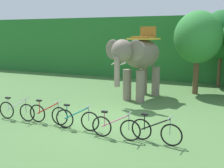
# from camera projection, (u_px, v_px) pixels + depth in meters

# --- Properties ---
(ground_plane) EXTENTS (80.00, 80.00, 0.00)m
(ground_plane) POSITION_uv_depth(u_px,v_px,m) (101.00, 120.00, 10.99)
(ground_plane) COLOR #4C753D
(foliage_hedge) EXTENTS (36.00, 6.00, 4.63)m
(foliage_hedge) POSITION_uv_depth(u_px,v_px,m) (171.00, 47.00, 22.46)
(foliage_hedge) COLOR #28702D
(foliage_hedge) RESTS_ON ground
(tree_left) EXTENTS (2.63, 2.63, 4.65)m
(tree_left) POSITION_uv_depth(u_px,v_px,m) (198.00, 38.00, 15.18)
(tree_left) COLOR brown
(tree_left) RESTS_ON ground
(tree_center_left) EXTENTS (2.71, 2.71, 4.86)m
(tree_center_left) POSITION_uv_depth(u_px,v_px,m) (222.00, 35.00, 17.28)
(tree_center_left) COLOR brown
(tree_center_left) RESTS_ON ground
(elephant) EXTENTS (2.33, 4.24, 3.78)m
(elephant) POSITION_uv_depth(u_px,v_px,m) (139.00, 57.00, 14.15)
(elephant) COLOR gray
(elephant) RESTS_ON ground
(bike_white) EXTENTS (1.71, 0.52, 0.92)m
(bike_white) POSITION_uv_depth(u_px,v_px,m) (17.00, 111.00, 10.93)
(bike_white) COLOR black
(bike_white) RESTS_ON ground
(bike_red) EXTENTS (1.71, 0.52, 0.92)m
(bike_red) POSITION_uv_depth(u_px,v_px,m) (48.00, 114.00, 10.48)
(bike_red) COLOR black
(bike_red) RESTS_ON ground
(bike_teal) EXTENTS (1.71, 0.52, 0.92)m
(bike_teal) POSITION_uv_depth(u_px,v_px,m) (77.00, 119.00, 9.84)
(bike_teal) COLOR black
(bike_teal) RESTS_ON ground
(bike_pink) EXTENTS (1.71, 0.52, 0.92)m
(bike_pink) POSITION_uv_depth(u_px,v_px,m) (116.00, 127.00, 8.98)
(bike_pink) COLOR black
(bike_pink) RESTS_ON ground
(bike_black) EXTENTS (1.70, 0.52, 0.92)m
(bike_black) POSITION_uv_depth(u_px,v_px,m) (156.00, 131.00, 8.64)
(bike_black) COLOR black
(bike_black) RESTS_ON ground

